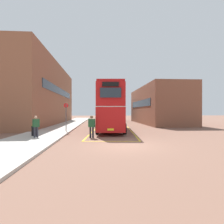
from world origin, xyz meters
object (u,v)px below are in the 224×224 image
object	(u,v)px
bus_stop_sign	(66,114)
pedestrian_waiting_near	(36,125)
single_deck_bus	(116,113)
litter_bin	(34,130)
pedestrian_boarding	(92,125)
double_decker_bus	(111,108)

from	to	relation	value
bus_stop_sign	pedestrian_waiting_near	bearing A→B (deg)	-109.05
single_deck_bus	bus_stop_sign	bearing A→B (deg)	-107.78
single_deck_bus	pedestrian_waiting_near	bearing A→B (deg)	-107.99
litter_bin	pedestrian_boarding	bearing A→B (deg)	-8.49
litter_bin	double_decker_bus	bearing A→B (deg)	37.43
bus_stop_sign	pedestrian_boarding	bearing A→B (deg)	-55.59
double_decker_bus	pedestrian_boarding	size ratio (longest dim) A/B	6.18
double_decker_bus	bus_stop_sign	size ratio (longest dim) A/B	3.96
pedestrian_boarding	bus_stop_sign	world-z (taller)	bus_stop_sign
pedestrian_boarding	pedestrian_waiting_near	size ratio (longest dim) A/B	1.09
double_decker_bus	litter_bin	size ratio (longest dim) A/B	12.83
pedestrian_boarding	litter_bin	world-z (taller)	pedestrian_boarding
pedestrian_waiting_near	single_deck_bus	bearing A→B (deg)	72.01
pedestrian_waiting_near	bus_stop_sign	bearing A→B (deg)	70.95
single_deck_bus	pedestrian_waiting_near	world-z (taller)	single_deck_bus
pedestrian_boarding	litter_bin	bearing A→B (deg)	171.51
pedestrian_boarding	single_deck_bus	bearing A→B (deg)	80.39
single_deck_bus	bus_stop_sign	size ratio (longest dim) A/B	3.33
pedestrian_waiting_near	bus_stop_sign	size ratio (longest dim) A/B	0.59
bus_stop_sign	litter_bin	bearing A→B (deg)	-121.25
pedestrian_boarding	pedestrian_waiting_near	xyz separation A→B (m)	(-4.12, -0.37, 0.04)
double_decker_bus	litter_bin	bearing A→B (deg)	-142.57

